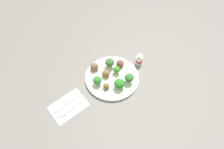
% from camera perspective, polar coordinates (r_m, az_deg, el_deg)
% --- Properties ---
extents(ground_plane, '(4.00, 4.00, 0.00)m').
position_cam_1_polar(ground_plane, '(1.06, 0.00, -1.13)').
color(ground_plane, slate).
extents(plate, '(0.28, 0.28, 0.02)m').
position_cam_1_polar(plate, '(1.05, 0.00, -0.89)').
color(plate, white).
rests_on(plate, ground_plane).
extents(broccoli_floret_mid_left, '(0.04, 0.04, 0.05)m').
position_cam_1_polar(broccoli_floret_mid_left, '(1.00, -4.22, -1.66)').
color(broccoli_floret_mid_left, '#97C96C').
rests_on(broccoli_floret_mid_left, plate).
extents(broccoli_floret_near_rim, '(0.05, 0.05, 0.05)m').
position_cam_1_polar(broccoli_floret_near_rim, '(0.99, 2.12, -2.57)').
color(broccoli_floret_near_rim, '#9BCE83').
rests_on(broccoli_floret_near_rim, plate).
extents(broccoli_floret_mid_right, '(0.04, 0.04, 0.04)m').
position_cam_1_polar(broccoli_floret_mid_right, '(1.04, 1.52, 1.26)').
color(broccoli_floret_mid_right, '#98CC6A').
rests_on(broccoli_floret_mid_right, plate).
extents(broccoli_floret_front_right, '(0.05, 0.05, 0.06)m').
position_cam_1_polar(broccoli_floret_front_right, '(1.06, -0.65, 3.46)').
color(broccoli_floret_front_right, '#9DCA69').
rests_on(broccoli_floret_front_right, plate).
extents(broccoli_floret_back_left, '(0.05, 0.05, 0.05)m').
position_cam_1_polar(broccoli_floret_back_left, '(1.00, 4.94, -0.92)').
color(broccoli_floret_back_left, '#9CC284').
rests_on(broccoli_floret_back_left, plate).
extents(meatball_front_right, '(0.03, 0.03, 0.03)m').
position_cam_1_polar(meatball_front_right, '(1.00, -1.63, -3.36)').
color(meatball_front_right, brown).
rests_on(meatball_front_right, plate).
extents(meatball_back_left, '(0.04, 0.04, 0.04)m').
position_cam_1_polar(meatball_back_left, '(1.07, 2.33, 3.12)').
color(meatball_back_left, brown).
rests_on(meatball_back_left, plate).
extents(meatball_far_rim, '(0.04, 0.04, 0.04)m').
position_cam_1_polar(meatball_far_rim, '(1.03, -1.75, 0.28)').
color(meatball_far_rim, brown).
rests_on(meatball_far_rim, plate).
extents(meatball_front_left, '(0.04, 0.04, 0.04)m').
position_cam_1_polar(meatball_front_left, '(1.06, -5.04, 2.22)').
color(meatball_front_left, brown).
rests_on(meatball_front_left, plate).
extents(napkin, '(0.18, 0.14, 0.01)m').
position_cam_1_polar(napkin, '(1.00, -12.27, -8.76)').
color(napkin, white).
rests_on(napkin, ground_plane).
extents(fork, '(0.12, 0.02, 0.01)m').
position_cam_1_polar(fork, '(0.98, -12.13, -9.62)').
color(fork, silver).
rests_on(fork, napkin).
extents(knife, '(0.15, 0.03, 0.01)m').
position_cam_1_polar(knife, '(1.00, -13.21, -8.13)').
color(knife, silver).
rests_on(knife, napkin).
extents(yogurt_bottle, '(0.04, 0.04, 0.07)m').
position_cam_1_polar(yogurt_bottle, '(1.11, 7.76, 4.11)').
color(yogurt_bottle, white).
rests_on(yogurt_bottle, ground_plane).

